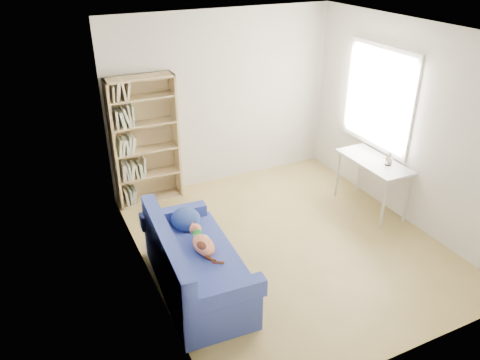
{
  "coord_description": "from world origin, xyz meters",
  "views": [
    {
      "loc": [
        -2.67,
        -4.16,
        3.46
      ],
      "look_at": [
        -0.51,
        0.34,
        0.85
      ],
      "focal_mm": 35.0,
      "sensor_mm": 36.0,
      "label": 1
    }
  ],
  "objects_px": {
    "bookshelf": "(146,146)",
    "desk": "(374,166)",
    "pen_cup": "(389,160)",
    "sofa": "(194,265)"
  },
  "relations": [
    {
      "from": "bookshelf",
      "to": "sofa",
      "type": "bearing_deg",
      "value": -93.05
    },
    {
      "from": "sofa",
      "to": "bookshelf",
      "type": "bearing_deg",
      "value": 90.23
    },
    {
      "from": "desk",
      "to": "pen_cup",
      "type": "height_order",
      "value": "pen_cup"
    },
    {
      "from": "sofa",
      "to": "desk",
      "type": "distance_m",
      "value": 2.92
    },
    {
      "from": "desk",
      "to": "pen_cup",
      "type": "relative_size",
      "value": 6.17
    },
    {
      "from": "desk",
      "to": "pen_cup",
      "type": "bearing_deg",
      "value": -68.46
    },
    {
      "from": "bookshelf",
      "to": "pen_cup",
      "type": "bearing_deg",
      "value": -32.39
    },
    {
      "from": "bookshelf",
      "to": "desk",
      "type": "xyz_separation_m",
      "value": [
        2.73,
        -1.59,
        -0.18
      ]
    },
    {
      "from": "sofa",
      "to": "desk",
      "type": "height_order",
      "value": "sofa"
    },
    {
      "from": "sofa",
      "to": "bookshelf",
      "type": "relative_size",
      "value": 0.93
    }
  ]
}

